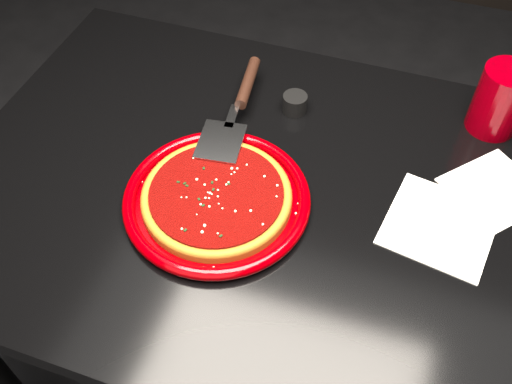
# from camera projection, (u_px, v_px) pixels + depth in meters

# --- Properties ---
(floor) EXTENTS (4.00, 4.00, 0.01)m
(floor) POSITION_uv_depth(u_px,v_px,m) (276.00, 367.00, 1.57)
(floor) COLOR black
(floor) RESTS_ON ground
(table) EXTENTS (1.20, 0.80, 0.75)m
(table) POSITION_uv_depth(u_px,v_px,m) (280.00, 300.00, 1.28)
(table) COLOR black
(table) RESTS_ON floor
(plate) EXTENTS (0.34, 0.34, 0.02)m
(plate) POSITION_uv_depth(u_px,v_px,m) (217.00, 199.00, 0.97)
(plate) COLOR #760002
(plate) RESTS_ON table
(pizza_crust) EXTENTS (0.27, 0.27, 0.01)m
(pizza_crust) POSITION_uv_depth(u_px,v_px,m) (217.00, 198.00, 0.96)
(pizza_crust) COLOR brown
(pizza_crust) RESTS_ON plate
(pizza_crust_rim) EXTENTS (0.27, 0.27, 0.02)m
(pizza_crust_rim) POSITION_uv_depth(u_px,v_px,m) (217.00, 195.00, 0.96)
(pizza_crust_rim) COLOR brown
(pizza_crust_rim) RESTS_ON plate
(pizza_sauce) EXTENTS (0.24, 0.24, 0.01)m
(pizza_sauce) POSITION_uv_depth(u_px,v_px,m) (216.00, 194.00, 0.96)
(pizza_sauce) COLOR #700806
(pizza_sauce) RESTS_ON plate
(parmesan_dusting) EXTENTS (0.22, 0.22, 0.01)m
(parmesan_dusting) POSITION_uv_depth(u_px,v_px,m) (216.00, 191.00, 0.95)
(parmesan_dusting) COLOR beige
(parmesan_dusting) RESTS_ON plate
(basil_flecks) EXTENTS (0.20, 0.20, 0.00)m
(basil_flecks) POSITION_uv_depth(u_px,v_px,m) (216.00, 192.00, 0.95)
(basil_flecks) COLOR black
(basil_flecks) RESTS_ON plate
(pizza_server) EXTENTS (0.13, 0.34, 0.02)m
(pizza_server) POSITION_uv_depth(u_px,v_px,m) (236.00, 108.00, 1.07)
(pizza_server) COLOR silver
(pizza_server) RESTS_ON plate
(cup) EXTENTS (0.12, 0.12, 0.13)m
(cup) POSITION_uv_depth(u_px,v_px,m) (500.00, 100.00, 1.05)
(cup) COLOR #850009
(cup) RESTS_ON table
(napkin_a) EXTENTS (0.19, 0.19, 0.00)m
(napkin_a) POSITION_uv_depth(u_px,v_px,m) (439.00, 225.00, 0.94)
(napkin_a) COLOR white
(napkin_a) RESTS_ON table
(napkin_b) EXTENTS (0.21, 0.21, 0.00)m
(napkin_b) POSITION_uv_depth(u_px,v_px,m) (495.00, 190.00, 0.99)
(napkin_b) COLOR white
(napkin_b) RESTS_ON table
(ramekin) EXTENTS (0.05, 0.05, 0.04)m
(ramekin) POSITION_uv_depth(u_px,v_px,m) (295.00, 103.00, 1.11)
(ramekin) COLOR black
(ramekin) RESTS_ON table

